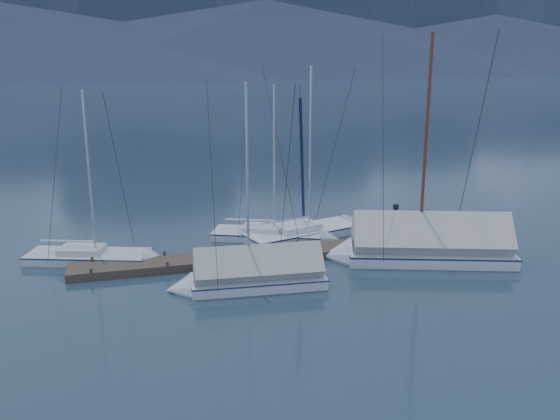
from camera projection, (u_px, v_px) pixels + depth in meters
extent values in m
plane|color=#162633|center=(293.00, 273.00, 24.49)|extent=(1000.00, 1000.00, 0.00)
cone|color=#192133|center=(267.00, 37.00, 264.21)|extent=(390.00, 390.00, 32.00)
cone|color=#192133|center=(494.00, 43.00, 299.84)|extent=(364.00, 364.00, 28.00)
cube|color=#382D23|center=(280.00, 254.00, 26.31)|extent=(18.00, 1.50, 0.34)
cube|color=black|center=(142.00, 271.00, 24.84)|extent=(3.00, 1.30, 0.30)
cube|color=black|center=(280.00, 259.00, 26.36)|extent=(3.00, 1.30, 0.30)
cube|color=black|center=(403.00, 248.00, 27.89)|extent=(3.00, 1.30, 0.30)
cylinder|color=#382D23|center=(92.00, 261.00, 24.89)|extent=(0.12, 0.12, 0.35)
cylinder|color=#382D23|center=(91.00, 273.00, 23.58)|extent=(0.12, 0.12, 0.35)
cylinder|color=#382D23|center=(165.00, 255.00, 25.65)|extent=(0.12, 0.12, 0.35)
cylinder|color=#382D23|center=(167.00, 266.00, 24.34)|extent=(0.12, 0.12, 0.35)
cylinder|color=#382D23|center=(233.00, 249.00, 26.41)|extent=(0.12, 0.12, 0.35)
cylinder|color=#382D23|center=(239.00, 259.00, 25.10)|extent=(0.12, 0.12, 0.35)
cylinder|color=#382D23|center=(297.00, 244.00, 27.17)|extent=(0.12, 0.12, 0.35)
cylinder|color=#382D23|center=(306.00, 253.00, 25.86)|extent=(0.12, 0.12, 0.35)
cylinder|color=#382D23|center=(358.00, 239.00, 27.93)|extent=(0.12, 0.12, 0.35)
cylinder|color=#382D23|center=(370.00, 248.00, 26.62)|extent=(0.12, 0.12, 0.35)
cylinder|color=#382D23|center=(415.00, 234.00, 28.69)|extent=(0.12, 0.12, 0.35)
cylinder|color=#382D23|center=(430.00, 242.00, 27.39)|extent=(0.12, 0.12, 0.35)
cube|color=#B8BDC5|center=(88.00, 259.00, 25.89)|extent=(5.52, 3.32, 0.58)
cube|color=#B8BDC5|center=(89.00, 265.00, 25.96)|extent=(4.53, 2.33, 0.26)
cube|color=#18284A|center=(88.00, 254.00, 25.83)|extent=(5.58, 3.35, 0.05)
cone|color=#B8BDC5|center=(156.00, 260.00, 25.72)|extent=(1.44, 1.89, 1.68)
cube|color=#B8BDC5|center=(82.00, 250.00, 25.80)|extent=(2.13, 1.74, 0.26)
cylinder|color=#B2B7BF|center=(89.00, 174.00, 24.90)|extent=(0.10, 0.10, 6.98)
cylinder|color=#B2B7BF|center=(67.00, 241.00, 25.73)|extent=(2.26, 0.82, 0.08)
cylinder|color=#26262B|center=(120.00, 175.00, 24.83)|extent=(0.86, 2.51, 6.99)
cube|color=silver|center=(267.00, 237.00, 29.04)|extent=(5.56, 3.68, 0.58)
cube|color=silver|center=(267.00, 242.00, 29.10)|extent=(4.52, 2.64, 0.26)
cube|color=#181E48|center=(267.00, 232.00, 28.97)|extent=(5.61, 3.72, 0.05)
cone|color=silver|center=(329.00, 239.00, 28.64)|extent=(1.55, 1.94, 1.69)
cube|color=silver|center=(262.00, 228.00, 28.96)|extent=(2.18, 1.86, 0.26)
cylinder|color=#B2B7BF|center=(274.00, 160.00, 28.02)|extent=(0.11, 0.11, 7.05)
cylinder|color=#B2B7BF|center=(249.00, 220.00, 28.94)|extent=(2.22, 1.00, 0.08)
cylinder|color=#26262B|center=(302.00, 161.00, 27.85)|extent=(1.06, 2.46, 7.06)
cube|color=silver|center=(302.00, 235.00, 29.24)|extent=(6.18, 3.52, 0.65)
cube|color=silver|center=(302.00, 241.00, 29.32)|extent=(5.09, 2.43, 0.29)
cube|color=navy|center=(302.00, 230.00, 29.17)|extent=(6.24, 3.56, 0.06)
cone|color=silver|center=(356.00, 225.00, 30.94)|extent=(1.56, 2.10, 1.88)
cube|color=silver|center=(297.00, 227.00, 28.97)|extent=(2.36, 1.89, 0.29)
cylinder|color=#B2B7BF|center=(310.00, 149.00, 28.36)|extent=(0.12, 0.12, 7.83)
cylinder|color=#B2B7BF|center=(286.00, 220.00, 28.51)|extent=(2.56, 0.82, 0.09)
cylinder|color=#26262B|center=(335.00, 147.00, 29.10)|extent=(0.85, 2.85, 7.83)
cube|color=silver|center=(429.00, 257.00, 26.02)|extent=(7.50, 4.57, 0.75)
cube|color=silver|center=(429.00, 264.00, 26.10)|extent=(6.14, 3.17, 0.34)
cube|color=#162242|center=(430.00, 250.00, 25.94)|extent=(7.57, 4.62, 0.07)
cone|color=silver|center=(337.00, 256.00, 26.21)|extent=(1.94, 2.68, 2.41)
cylinder|color=#592819|center=(426.00, 145.00, 24.78)|extent=(0.14, 0.14, 9.12)
cylinder|color=#592819|center=(457.00, 234.00, 25.69)|extent=(3.06, 1.08, 0.10)
cylinder|color=#26262B|center=(383.00, 145.00, 24.86)|extent=(1.13, 3.39, 9.13)
cube|color=#A8A89D|center=(430.00, 239.00, 25.80)|extent=(7.18, 4.50, 2.55)
cube|color=silver|center=(258.00, 283.00, 23.10)|extent=(5.32, 2.24, 0.61)
cube|color=silver|center=(258.00, 290.00, 23.17)|extent=(4.48, 1.35, 0.28)
cube|color=#19274D|center=(258.00, 277.00, 23.03)|extent=(5.37, 2.26, 0.06)
cone|color=silver|center=(180.00, 289.00, 22.54)|extent=(1.15, 1.85, 1.78)
cylinder|color=#B2B7BF|center=(247.00, 183.00, 22.00)|extent=(0.11, 0.11, 7.42)
cylinder|color=#B2B7BF|center=(281.00, 261.00, 23.05)|extent=(2.34, 0.26, 0.08)
cylinder|color=#26262B|center=(212.00, 185.00, 21.77)|extent=(0.22, 2.61, 7.42)
cube|color=#9FA196|center=(258.00, 267.00, 22.92)|extent=(5.06, 2.25, 1.89)
imported|color=black|center=(396.00, 221.00, 27.87)|extent=(0.59, 0.71, 1.66)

